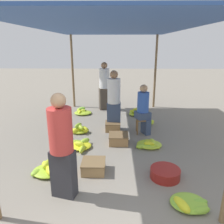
# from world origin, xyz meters

# --- Properties ---
(canopy_post_back_left) EXTENTS (0.08, 0.08, 2.63)m
(canopy_post_back_left) POSITION_xyz_m (-1.52, 5.97, 1.31)
(canopy_post_back_left) COLOR olive
(canopy_post_back_left) RESTS_ON ground
(canopy_post_back_right) EXTENTS (0.08, 0.08, 2.63)m
(canopy_post_back_right) POSITION_xyz_m (1.52, 5.97, 1.31)
(canopy_post_back_right) COLOR olive
(canopy_post_back_right) RESTS_ON ground
(canopy_tarp) EXTENTS (3.43, 6.07, 0.04)m
(canopy_tarp) POSITION_xyz_m (0.00, 3.14, 2.65)
(canopy_tarp) COLOR #33569E
(canopy_tarp) RESTS_ON canopy_post_front_left
(vendor_foreground) EXTENTS (0.43, 0.43, 1.65)m
(vendor_foreground) POSITION_xyz_m (-0.72, 0.81, 0.86)
(vendor_foreground) COLOR #2D2D33
(vendor_foreground) RESTS_ON ground
(stool) EXTENTS (0.34, 0.34, 0.42)m
(stool) POSITION_xyz_m (0.79, 3.38, 0.34)
(stool) COLOR brown
(stool) RESTS_ON ground
(vendor_seated) EXTENTS (0.44, 0.44, 1.32)m
(vendor_seated) POSITION_xyz_m (0.81, 3.38, 0.69)
(vendor_seated) COLOR #384766
(vendor_seated) RESTS_ON ground
(basin_black) EXTENTS (0.53, 0.53, 0.18)m
(basin_black) POSITION_xyz_m (0.97, 1.31, 0.09)
(basin_black) COLOR maroon
(basin_black) RESTS_ON ground
(banana_pile_left_0) EXTENTS (0.59, 0.56, 0.23)m
(banana_pile_left_0) POSITION_xyz_m (-1.08, 5.05, 0.07)
(banana_pile_left_0) COLOR yellow
(banana_pile_left_0) RESTS_ON ground
(banana_pile_left_1) EXTENTS (0.51, 0.39, 0.27)m
(banana_pile_left_1) POSITION_xyz_m (-0.88, 3.34, 0.10)
(banana_pile_left_1) COLOR yellow
(banana_pile_left_1) RESTS_ON ground
(banana_pile_left_2) EXTENTS (0.56, 0.68, 0.20)m
(banana_pile_left_2) POSITION_xyz_m (-0.75, 2.47, 0.07)
(banana_pile_left_2) COLOR #B1CB2C
(banana_pile_left_2) RESTS_ON ground
(banana_pile_left_3) EXTENTS (0.62, 0.60, 0.22)m
(banana_pile_left_3) POSITION_xyz_m (-1.16, 1.42, 0.07)
(banana_pile_left_3) COLOR #BCD02A
(banana_pile_left_3) RESTS_ON ground
(banana_pile_right_0) EXTENTS (0.57, 0.51, 0.16)m
(banana_pile_right_0) POSITION_xyz_m (1.15, 0.57, 0.06)
(banana_pile_right_0) COLOR #7AB536
(banana_pile_right_0) RESTS_ON ground
(banana_pile_right_1) EXTENTS (0.61, 0.51, 0.16)m
(banana_pile_right_1) POSITION_xyz_m (0.87, 2.55, 0.06)
(banana_pile_right_1) COLOR #C4D329
(banana_pile_right_1) RESTS_ON ground
(banana_pile_right_2) EXTENTS (0.53, 0.58, 0.25)m
(banana_pile_right_2) POSITION_xyz_m (0.80, 4.93, 0.09)
(banana_pile_right_2) COLOR #C4D329
(banana_pile_right_2) RESTS_ON ground
(banana_pile_right_3) EXTENTS (0.46, 0.42, 0.16)m
(banana_pile_right_3) POSITION_xyz_m (1.03, 4.04, 0.07)
(banana_pile_right_3) COLOR #91BE32
(banana_pile_right_3) RESTS_ON ground
(crate_near) EXTENTS (0.44, 0.44, 0.22)m
(crate_near) POSITION_xyz_m (-0.33, 1.48, 0.11)
(crate_near) COLOR #9E7A4C
(crate_near) RESTS_ON ground
(crate_mid) EXTENTS (0.46, 0.46, 0.23)m
(crate_mid) POSITION_xyz_m (0.15, 2.72, 0.12)
(crate_mid) COLOR olive
(crate_mid) RESTS_ON ground
(crate_far) EXTENTS (0.41, 0.41, 0.24)m
(crate_far) POSITION_xyz_m (-0.00, 3.56, 0.12)
(crate_far) COLOR olive
(crate_far) RESTS_ON ground
(shopper_walking_mid) EXTENTS (0.46, 0.46, 1.71)m
(shopper_walking_mid) POSITION_xyz_m (-0.33, 5.64, 0.89)
(shopper_walking_mid) COLOR #4C4238
(shopper_walking_mid) RESTS_ON ground
(shopper_walking_far) EXTENTS (0.38, 0.37, 1.64)m
(shopper_walking_far) POSITION_xyz_m (0.03, 3.66, 0.85)
(shopper_walking_far) COLOR #384766
(shopper_walking_far) RESTS_ON ground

